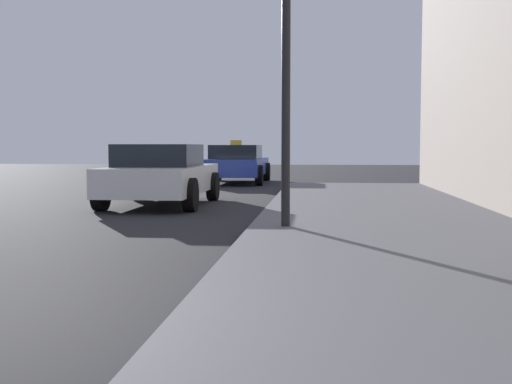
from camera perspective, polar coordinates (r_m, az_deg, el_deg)
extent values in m
cylinder|color=black|center=(8.84, 2.63, 9.93)|extent=(0.12, 0.12, 3.99)
cube|color=white|center=(13.75, -8.25, 1.12)|extent=(1.74, 4.06, 0.55)
cube|color=black|center=(13.54, -8.48, 3.19)|extent=(1.53, 1.83, 0.45)
cylinder|color=black|center=(15.24, -10.24, 0.53)|extent=(0.22, 0.64, 0.64)
cylinder|color=black|center=(14.86, -3.79, 0.50)|extent=(0.22, 0.64, 0.64)
cylinder|color=black|center=(12.77, -13.43, -0.18)|extent=(0.22, 0.64, 0.64)
cylinder|color=black|center=(12.31, -5.77, -0.24)|extent=(0.22, 0.64, 0.64)
cube|color=#233899|center=(21.95, -1.67, 2.23)|extent=(1.77, 4.53, 0.55)
cube|color=black|center=(21.72, -1.75, 3.53)|extent=(1.56, 2.04, 0.45)
cube|color=yellow|center=(21.72, -1.75, 4.34)|extent=(0.36, 0.14, 0.16)
cylinder|color=black|center=(23.52, -3.36, 1.80)|extent=(0.22, 0.64, 0.64)
cylinder|color=black|center=(23.31, 0.94, 1.79)|extent=(0.22, 0.64, 0.64)
cylinder|color=black|center=(20.66, -4.62, 1.49)|extent=(0.22, 0.64, 0.64)
cylinder|color=black|center=(20.42, 0.28, 1.47)|extent=(0.22, 0.64, 0.64)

